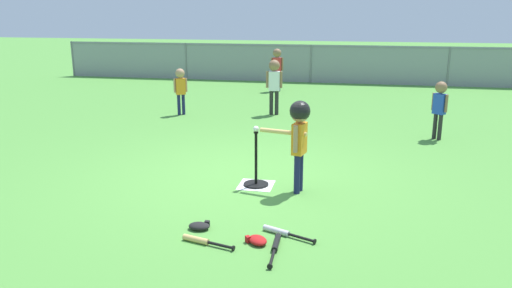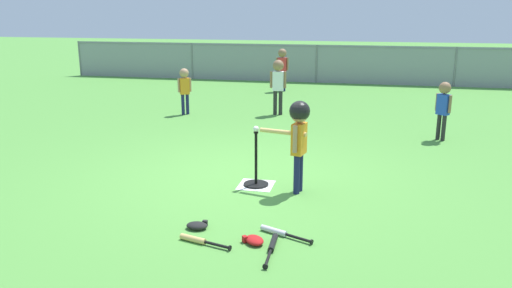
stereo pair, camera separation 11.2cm
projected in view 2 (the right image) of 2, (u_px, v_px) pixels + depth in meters
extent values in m
plane|color=#51933D|center=(246.00, 176.00, 6.81)|extent=(60.00, 60.00, 0.00)
cube|color=white|center=(256.00, 185.00, 6.47)|extent=(0.44, 0.44, 0.01)
cylinder|color=black|center=(256.00, 184.00, 6.47)|extent=(0.32, 0.32, 0.03)
cylinder|color=black|center=(256.00, 158.00, 6.37)|extent=(0.04, 0.04, 0.68)
cylinder|color=black|center=(256.00, 133.00, 6.29)|extent=(0.06, 0.06, 0.02)
sphere|color=white|center=(256.00, 129.00, 6.28)|extent=(0.07, 0.07, 0.07)
cylinder|color=#191E4C|center=(297.00, 174.00, 6.12)|extent=(0.08, 0.08, 0.49)
cylinder|color=#191E4C|center=(300.00, 172.00, 6.21)|extent=(0.08, 0.08, 0.49)
cube|color=orange|center=(299.00, 139.00, 6.05)|extent=(0.18, 0.24, 0.38)
cylinder|color=tan|center=(295.00, 139.00, 5.93)|extent=(0.05, 0.05, 0.33)
cylinder|color=tan|center=(303.00, 134.00, 6.17)|extent=(0.05, 0.05, 0.33)
sphere|color=tan|center=(300.00, 113.00, 5.97)|extent=(0.22, 0.22, 0.22)
sphere|color=black|center=(300.00, 111.00, 5.97)|extent=(0.25, 0.25, 0.25)
cylinder|color=#DBB266|center=(283.00, 132.00, 6.13)|extent=(0.60, 0.19, 0.06)
cylinder|color=#262626|center=(444.00, 128.00, 8.60)|extent=(0.07, 0.07, 0.45)
cylinder|color=#262626|center=(439.00, 127.00, 8.68)|extent=(0.07, 0.07, 0.45)
cube|color=#2347B7|center=(443.00, 105.00, 8.54)|extent=(0.23, 0.22, 0.35)
cylinder|color=#8C6647|center=(450.00, 104.00, 8.43)|extent=(0.05, 0.05, 0.30)
cylinder|color=#8C6647|center=(437.00, 102.00, 8.63)|extent=(0.05, 0.05, 0.30)
sphere|color=#8C6647|center=(445.00, 88.00, 8.46)|extent=(0.20, 0.20, 0.20)
cylinder|color=#191E4C|center=(284.00, 82.00, 13.79)|extent=(0.08, 0.08, 0.52)
cylinder|color=#191E4C|center=(280.00, 82.00, 13.80)|extent=(0.08, 0.08, 0.52)
cube|color=red|center=(282.00, 65.00, 13.68)|extent=(0.24, 0.16, 0.40)
cylinder|color=#8C6647|center=(287.00, 64.00, 13.66)|extent=(0.06, 0.06, 0.34)
cylinder|color=#8C6647|center=(277.00, 64.00, 13.68)|extent=(0.06, 0.06, 0.34)
sphere|color=#8C6647|center=(282.00, 53.00, 13.59)|extent=(0.23, 0.23, 0.23)
cylinder|color=#262626|center=(281.00, 103.00, 10.71)|extent=(0.08, 0.08, 0.52)
cylinder|color=#262626|center=(275.00, 103.00, 10.73)|extent=(0.08, 0.08, 0.52)
cube|color=white|center=(278.00, 81.00, 10.60)|extent=(0.25, 0.16, 0.40)
cylinder|color=#8C6647|center=(285.00, 80.00, 10.58)|extent=(0.06, 0.06, 0.35)
cylinder|color=#8C6647|center=(271.00, 80.00, 10.61)|extent=(0.06, 0.06, 0.35)
sphere|color=#8C6647|center=(278.00, 65.00, 10.51)|extent=(0.23, 0.23, 0.23)
cylinder|color=#191E4C|center=(187.00, 104.00, 10.78)|extent=(0.07, 0.07, 0.44)
cylinder|color=#191E4C|center=(183.00, 104.00, 10.75)|extent=(0.07, 0.07, 0.44)
cube|color=orange|center=(185.00, 86.00, 10.66)|extent=(0.23, 0.20, 0.34)
cylinder|color=tan|center=(190.00, 85.00, 10.69)|extent=(0.05, 0.05, 0.29)
cylinder|color=tan|center=(179.00, 85.00, 10.62)|extent=(0.05, 0.05, 0.29)
sphere|color=tan|center=(184.00, 73.00, 10.59)|extent=(0.20, 0.20, 0.20)
cylinder|color=silver|center=(274.00, 231.00, 5.07)|extent=(0.29, 0.17, 0.06)
cylinder|color=black|center=(299.00, 238.00, 4.91)|extent=(0.28, 0.14, 0.03)
cylinder|color=black|center=(312.00, 242.00, 4.83)|extent=(0.03, 0.05, 0.05)
cylinder|color=#DBB266|center=(193.00, 239.00, 4.89)|extent=(0.28, 0.13, 0.06)
cylinder|color=black|center=(217.00, 245.00, 4.77)|extent=(0.27, 0.10, 0.03)
cylinder|color=black|center=(230.00, 248.00, 4.71)|extent=(0.03, 0.05, 0.05)
cylinder|color=black|center=(273.00, 243.00, 4.81)|extent=(0.07, 0.31, 0.06)
cylinder|color=black|center=(268.00, 258.00, 4.51)|extent=(0.04, 0.31, 0.03)
cylinder|color=black|center=(265.00, 267.00, 4.37)|extent=(0.05, 0.02, 0.05)
ellipsoid|color=#B21919|center=(255.00, 240.00, 4.85)|extent=(0.27, 0.27, 0.07)
cube|color=#B21919|center=(245.00, 239.00, 4.88)|extent=(0.06, 0.06, 0.06)
ellipsoid|color=black|center=(197.00, 226.00, 5.18)|extent=(0.22, 0.17, 0.07)
cube|color=black|center=(205.00, 223.00, 5.24)|extent=(0.05, 0.04, 0.06)
cylinder|color=slate|center=(80.00, 58.00, 17.01)|extent=(0.06, 0.06, 1.15)
cylinder|color=slate|center=(192.00, 61.00, 16.18)|extent=(0.06, 0.06, 1.15)
cylinder|color=slate|center=(317.00, 64.00, 15.35)|extent=(0.06, 0.06, 1.15)
cylinder|color=slate|center=(455.00, 67.00, 14.52)|extent=(0.06, 0.06, 1.15)
cube|color=gray|center=(317.00, 47.00, 15.21)|extent=(16.00, 0.03, 0.03)
cube|color=gray|center=(317.00, 64.00, 15.35)|extent=(16.00, 0.01, 1.15)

